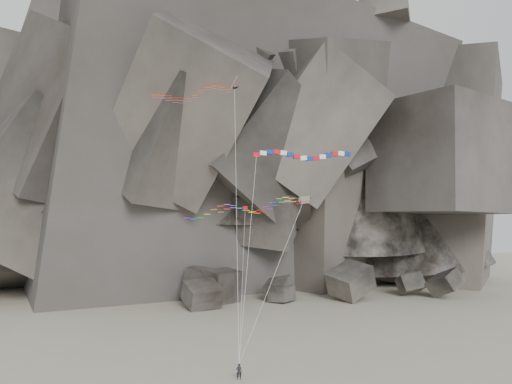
{
  "coord_description": "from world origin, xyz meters",
  "views": [
    {
      "loc": [
        -5.56,
        -53.9,
        16.85
      ],
      "look_at": [
        0.72,
        6.0,
        18.95
      ],
      "focal_mm": 35.0,
      "sensor_mm": 36.0,
      "label": 1
    }
  ],
  "objects": [
    {
      "name": "banner_kite",
      "position": [
        5.34,
        0.52,
        22.82
      ],
      "size": [
        13.07,
        5.41,
        22.01
      ],
      "rotation": [
        0.0,
        0.0,
        0.08
      ],
      "color": "red",
      "rests_on": "ground"
    },
    {
      "name": "delta_kite",
      "position": [
        -7.3,
        4.13,
        30.4
      ],
      "size": [
        10.83,
        8.77,
        31.0
      ],
      "rotation": [
        0.0,
        0.0,
        -0.34
      ],
      "color": "red",
      "rests_on": "ground"
    },
    {
      "name": "pennant_kite",
      "position": [
        -1.15,
        0.78,
        14.67
      ],
      "size": [
        1.37,
        5.86,
        15.77
      ],
      "rotation": [
        0.0,
        0.0,
        0.57
      ],
      "color": "red",
      "rests_on": "ground"
    },
    {
      "name": "boulder_field",
      "position": [
        9.36,
        36.39,
        2.12
      ],
      "size": [
        52.97,
        14.42,
        7.58
      ],
      "color": "#47423F",
      "rests_on": "ground"
    },
    {
      "name": "kite_flyer",
      "position": [
        -2.03,
        -4.04,
        0.9
      ],
      "size": [
        0.65,
        0.45,
        1.8
      ],
      "primitive_type": "imported",
      "rotation": [
        0.0,
        0.0,
        3.1
      ],
      "color": "black",
      "rests_on": "ground"
    },
    {
      "name": "headland",
      "position": [
        0.0,
        70.0,
        42.0
      ],
      "size": [
        110.0,
        70.0,
        84.0
      ],
      "primitive_type": null,
      "color": "#5B524A",
      "rests_on": "ground"
    },
    {
      "name": "parafoil_kite",
      "position": [
        -1.37,
        1.3,
        17.0
      ],
      "size": [
        14.59,
        6.15,
        16.94
      ],
      "rotation": [
        0.0,
        0.0,
        0.5
      ],
      "color": "#D7C80B",
      "rests_on": "ground"
    },
    {
      "name": "ground",
      "position": [
        0.0,
        0.0,
        0.0
      ],
      "size": [
        260.0,
        260.0,
        0.0
      ],
      "primitive_type": "plane",
      "color": "gray",
      "rests_on": "ground"
    }
  ]
}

